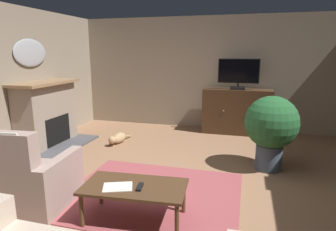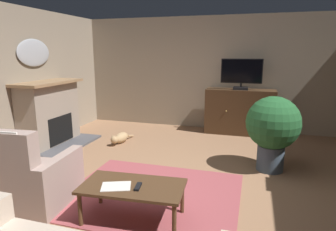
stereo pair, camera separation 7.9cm
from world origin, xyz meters
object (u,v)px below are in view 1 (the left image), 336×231
Objects in this scene: tv_remote at (140,187)px; armchair_beside_cabinet at (29,181)px; coffee_table at (134,189)px; fireplace at (48,115)px; wall_mirror_oval at (30,53)px; television at (239,73)px; tv_cabinet at (237,112)px; folded_newspaper at (118,187)px; cat at (118,138)px; potted_plant_tall_palm_by_window at (271,126)px.

tv_remote is 0.17× the size of armchair_beside_cabinet.
armchair_beside_cabinet reaches higher than coffee_table.
wall_mirror_oval is (-0.25, 0.00, 1.17)m from fireplace.
wall_mirror_oval is at bearing 145.25° from coffee_table.
television is 0.86× the size of armchair_beside_cabinet.
folded_newspaper is (-1.04, -3.86, -0.06)m from tv_cabinet.
tv_cabinet is at bearing 26.43° from wall_mirror_oval.
cat is at bearing 17.17° from wall_mirror_oval.
folded_newspaper is (2.40, -2.02, -0.19)m from fireplace.
armchair_beside_cabinet is at bearing -177.86° from coffee_table.
wall_mirror_oval is 0.56× the size of tv_cabinet.
armchair_beside_cabinet is (-1.37, -0.01, -0.10)m from tv_remote.
fireplace is 3.90m from tv_cabinet.
fireplace is 8.43× the size of tv_remote.
folded_newspaper is at bearing -64.76° from cat.
potted_plant_tall_palm_by_window is at bearing 133.84° from tv_remote.
wall_mirror_oval is 0.74× the size of coffee_table.
fireplace is 1.27× the size of coffee_table.
television is 5.03× the size of tv_remote.
fireplace is 1.68× the size of television.
folded_newspaper is 0.30× the size of armchair_beside_cabinet.
tv_cabinet is 0.86m from television.
coffee_table is (-0.89, -3.78, -0.11)m from tv_cabinet.
fireplace is at bearing 178.54° from potted_plant_tall_palm_by_window.
folded_newspaper is at bearing -105.35° from television.
tv_cabinet is (3.44, 1.83, -0.12)m from fireplace.
cat is at bearing -159.74° from tv_remote.
folded_newspaper is at bearing -37.41° from wall_mirror_oval.
wall_mirror_oval is 2.77× the size of folded_newspaper.
tv_remote is (-0.82, -3.76, -0.92)m from television.
wall_mirror_oval is at bearing -162.83° from cat.
tv_remote is (-0.82, -3.81, -0.06)m from tv_cabinet.
wall_mirror_oval is at bearing -134.13° from tv_remote.
potted_plant_tall_palm_by_window is (1.39, 1.88, 0.27)m from tv_remote.
fireplace is 2.37m from armchair_beside_cabinet.
tv_cabinet is 3.90m from tv_remote.
tv_remote reaches higher than coffee_table.
fireplace is 3.14m from folded_newspaper.
fireplace is 0.97× the size of tv_cabinet.
coffee_table reaches higher than cat.
folded_newspaper is (2.65, -2.02, -1.35)m from wall_mirror_oval.
television is 4.05m from folded_newspaper.
television is 2.85× the size of folded_newspaper.
television is 2.07m from potted_plant_tall_palm_by_window.
potted_plant_tall_palm_by_window reaches higher than tv_cabinet.
wall_mirror_oval is 4.32m from tv_cabinet.
fireplace is at bearing 0.00° from wall_mirror_oval.
armchair_beside_cabinet is at bearing -120.14° from television.
wall_mirror_oval is 2.88m from armchair_beside_cabinet.
television is at bearing 158.16° from tv_remote.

